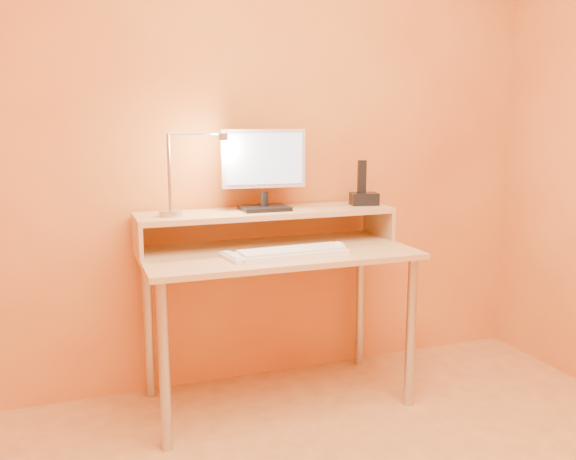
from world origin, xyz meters
name	(u,v)px	position (x,y,z in m)	size (l,w,h in m)	color
wall_back	(255,129)	(0.00, 1.50, 1.25)	(3.00, 0.04, 2.50)	gold
desk_leg_fl	(164,367)	(-0.55, 0.93, 0.35)	(0.04, 0.04, 0.69)	#AFAEB7
desk_leg_fr	(411,333)	(0.55, 0.93, 0.35)	(0.04, 0.04, 0.69)	#AFAEB7
desk_leg_bl	(148,326)	(-0.55, 1.43, 0.35)	(0.04, 0.04, 0.69)	#AFAEB7
desk_leg_br	(360,302)	(0.55, 1.43, 0.35)	(0.04, 0.04, 0.69)	#AFAEB7
desk_lower	(277,253)	(0.00, 1.18, 0.71)	(1.20, 0.60, 0.03)	tan
shelf_riser_left	(137,238)	(-0.59, 1.33, 0.79)	(0.02, 0.30, 0.14)	tan
shelf_riser_right	(378,222)	(0.59, 1.33, 0.79)	(0.02, 0.30, 0.14)	tan
desk_shelf	(266,213)	(0.00, 1.33, 0.87)	(1.20, 0.30, 0.03)	tan
monitor_foot	(265,208)	(-0.01, 1.33, 0.89)	(0.22, 0.16, 0.02)	black
monitor_neck	(264,199)	(-0.01, 1.33, 0.93)	(0.04, 0.04, 0.07)	black
monitor_panel	(264,159)	(-0.01, 1.34, 1.12)	(0.39, 0.04, 0.27)	silver
monitor_back	(262,158)	(-0.01, 1.36, 1.12)	(0.35, 0.01, 0.23)	black
monitor_screen	(265,159)	(-0.01, 1.32, 1.12)	(0.36, 0.00, 0.23)	#9AB4DF
lamp_base	(171,213)	(-0.45, 1.30, 0.89)	(0.10, 0.10, 0.03)	#AFAEB7
lamp_post	(169,172)	(-0.45, 1.30, 1.07)	(0.01, 0.01, 0.33)	#AFAEB7
lamp_arm	(196,133)	(-0.33, 1.30, 1.24)	(0.01, 0.01, 0.24)	#AFAEB7
lamp_head	(223,137)	(-0.21, 1.30, 1.22)	(0.04, 0.04, 0.03)	#AFAEB7
lamp_bulb	(223,140)	(-0.21, 1.30, 1.20)	(0.03, 0.03, 0.00)	#FFEAC6
phone_dock	(364,199)	(0.51, 1.33, 0.91)	(0.13, 0.10, 0.06)	black
phone_handset	(362,177)	(0.49, 1.33, 1.02)	(0.04, 0.03, 0.16)	black
phone_led	(377,200)	(0.55, 1.28, 0.91)	(0.01, 0.00, 0.04)	#296BFF
keyboard	(292,253)	(0.02, 1.05, 0.73)	(0.48, 0.15, 0.02)	white
mouse	(338,246)	(0.25, 1.08, 0.74)	(0.07, 0.12, 0.04)	white
remote_control	(232,258)	(-0.24, 1.07, 0.73)	(0.05, 0.19, 0.02)	white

